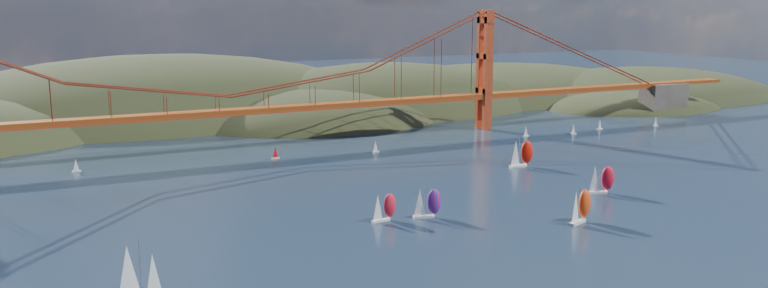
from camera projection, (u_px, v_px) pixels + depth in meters
headlands at (268, 134)px, 409.49m from camera, size 725.00×225.00×96.00m
bridge at (224, 71)px, 294.21m from camera, size 552.00×12.00×55.00m
sloop_navy at (136, 280)px, 142.45m from camera, size 10.51×6.88×15.63m
racer_0 at (384, 207)px, 203.68m from camera, size 7.56×3.44×8.55m
racer_1 at (580, 206)px, 201.86m from camera, size 9.13×5.83×10.21m
racer_2 at (601, 179)px, 232.96m from camera, size 8.72×4.97×9.78m
racer_3 at (521, 153)px, 270.47m from camera, size 9.41×3.88×10.78m
racer_rwb at (427, 203)px, 207.00m from camera, size 8.15×4.63×9.14m
distant_boat_3 at (76, 165)px, 262.74m from camera, size 3.00×2.00×4.70m
distant_boat_4 at (526, 131)px, 331.36m from camera, size 3.00×2.00×4.70m
distant_boat_5 at (573, 129)px, 337.13m from camera, size 3.00×2.00×4.70m
distant_boat_6 at (600, 124)px, 349.86m from camera, size 3.00×2.00×4.70m
distant_boat_7 at (656, 121)px, 358.77m from camera, size 3.00×2.00×4.70m
distant_boat_8 at (375, 147)px, 296.41m from camera, size 3.00×2.00×4.70m
distant_boat_9 at (275, 153)px, 284.44m from camera, size 3.00×2.00×4.70m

